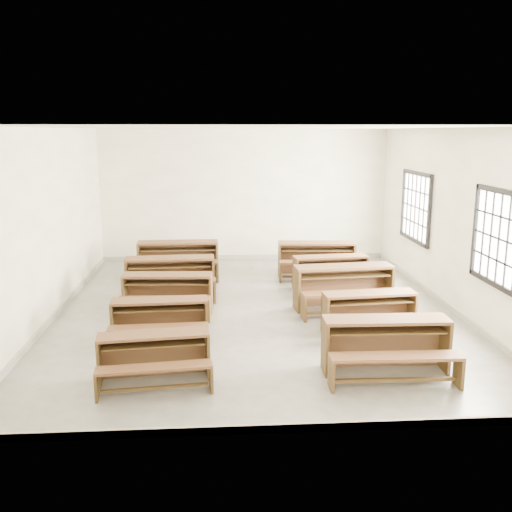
{
  "coord_description": "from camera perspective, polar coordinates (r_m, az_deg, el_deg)",
  "views": [
    {
      "loc": [
        -0.66,
        -9.73,
        3.14
      ],
      "look_at": [
        0.0,
        0.0,
        1.0
      ],
      "focal_mm": 40.0,
      "sensor_mm": 36.0,
      "label": 1
    }
  ],
  "objects": [
    {
      "name": "desk_set_5",
      "position": [
        7.76,
        12.92,
        -8.37
      ],
      "size": [
        1.67,
        0.89,
        0.74
      ],
      "rotation": [
        0.0,
        0.0,
        -0.02
      ],
      "color": "brown",
      "rests_on": "ground"
    },
    {
      "name": "desk_set_3",
      "position": [
        11.12,
        -8.58,
        -1.79
      ],
      "size": [
        1.74,
        0.97,
        0.76
      ],
      "rotation": [
        0.0,
        0.0,
        0.05
      ],
      "color": "brown",
      "rests_on": "ground"
    },
    {
      "name": "desk_set_6",
      "position": [
        9.19,
        11.34,
        -5.33
      ],
      "size": [
        1.53,
        0.89,
        0.66
      ],
      "rotation": [
        0.0,
        0.0,
        0.09
      ],
      "color": "brown",
      "rests_on": "ground"
    },
    {
      "name": "desk_set_2",
      "position": [
        10.11,
        -8.85,
        -3.46
      ],
      "size": [
        1.6,
        0.89,
        0.7
      ],
      "rotation": [
        0.0,
        0.0,
        -0.06
      ],
      "color": "brown",
      "rests_on": "ground"
    },
    {
      "name": "desk_set_1",
      "position": [
        8.8,
        -9.6,
        -6.08
      ],
      "size": [
        1.48,
        0.81,
        0.65
      ],
      "rotation": [
        0.0,
        0.0,
        0.04
      ],
      "color": "brown",
      "rests_on": "ground"
    },
    {
      "name": "room",
      "position": [
        9.81,
        0.53,
        6.54
      ],
      "size": [
        8.5,
        8.5,
        3.2
      ],
      "color": "gray",
      "rests_on": "ground"
    },
    {
      "name": "desk_set_4",
      "position": [
        12.57,
        -7.8,
        -0.06
      ],
      "size": [
        1.76,
        0.94,
        0.79
      ],
      "rotation": [
        0.0,
        0.0,
        0.02
      ],
      "color": "brown",
      "rests_on": "ground"
    },
    {
      "name": "desk_set_7",
      "position": [
        10.32,
        8.83,
        -2.81
      ],
      "size": [
        1.84,
        1.07,
        0.79
      ],
      "rotation": [
        0.0,
        0.0,
        0.09
      ],
      "color": "brown",
      "rests_on": "ground"
    },
    {
      "name": "desk_set_0",
      "position": [
        7.46,
        -10.16,
        -9.65
      ],
      "size": [
        1.48,
        0.88,
        0.63
      ],
      "rotation": [
        0.0,
        0.0,
        0.11
      ],
      "color": "brown",
      "rests_on": "ground"
    },
    {
      "name": "desk_set_8",
      "position": [
        11.62,
        7.51,
        -1.4
      ],
      "size": [
        1.58,
        0.93,
        0.68
      ],
      "rotation": [
        0.0,
        0.0,
        0.11
      ],
      "color": "brown",
      "rests_on": "ground"
    },
    {
      "name": "desk_set_9",
      "position": [
        12.6,
        6.09,
        -0.06
      ],
      "size": [
        1.73,
        0.98,
        0.76
      ],
      "rotation": [
        0.0,
        0.0,
        -0.06
      ],
      "color": "brown",
      "rests_on": "ground"
    }
  ]
}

